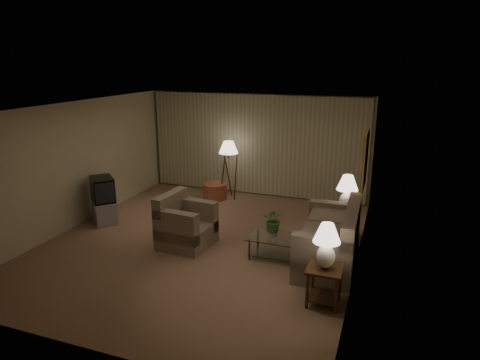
# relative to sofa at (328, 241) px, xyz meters

# --- Properties ---
(ground) EXTENTS (7.00, 7.00, 0.00)m
(ground) POSITION_rel_sofa_xyz_m (-2.50, 0.07, -0.43)
(ground) COLOR #A27759
(ground) RESTS_ON ground
(room_shell) EXTENTS (6.04, 7.02, 2.72)m
(room_shell) POSITION_rel_sofa_xyz_m (-2.48, 1.58, 1.31)
(room_shell) COLOR #C0B693
(room_shell) RESTS_ON ground
(sofa) EXTENTS (2.00, 1.08, 0.87)m
(sofa) POSITION_rel_sofa_xyz_m (0.00, 0.00, 0.00)
(sofa) COLOR #83735D
(sofa) RESTS_ON ground
(armchair) EXTENTS (1.13, 1.08, 0.82)m
(armchair) POSITION_rel_sofa_xyz_m (-2.73, -0.16, -0.02)
(armchair) COLOR #83735D
(armchair) RESTS_ON ground
(side_table_near) EXTENTS (0.52, 0.52, 0.60)m
(side_table_near) POSITION_rel_sofa_xyz_m (0.15, -1.35, -0.02)
(side_table_near) COLOR #351E0E
(side_table_near) RESTS_ON ground
(side_table_far) EXTENTS (0.53, 0.44, 0.60)m
(side_table_far) POSITION_rel_sofa_xyz_m (0.15, 1.25, -0.03)
(side_table_far) COLOR #351E0E
(side_table_far) RESTS_ON ground
(table_lamp_near) EXTENTS (0.40, 0.40, 0.69)m
(table_lamp_near) POSITION_rel_sofa_xyz_m (0.15, -1.35, 0.58)
(table_lamp_near) COLOR silver
(table_lamp_near) RESTS_ON side_table_near
(table_lamp_far) EXTENTS (0.43, 0.43, 0.74)m
(table_lamp_far) POSITION_rel_sofa_xyz_m (0.15, 1.25, 0.61)
(table_lamp_far) COLOR silver
(table_lamp_far) RESTS_ON side_table_far
(coffee_table) EXTENTS (1.20, 0.66, 0.41)m
(coffee_table) POSITION_rel_sofa_xyz_m (-0.83, -0.10, -0.15)
(coffee_table) COLOR silver
(coffee_table) RESTS_ON ground
(tv_cabinet) EXTENTS (1.18, 1.18, 0.50)m
(tv_cabinet) POSITION_rel_sofa_xyz_m (-5.05, 0.34, -0.18)
(tv_cabinet) COLOR #A1A0A3
(tv_cabinet) RESTS_ON ground
(crt_tv) EXTENTS (1.08, 1.08, 0.54)m
(crt_tv) POSITION_rel_sofa_xyz_m (-5.05, 0.34, 0.34)
(crt_tv) COLOR black
(crt_tv) RESTS_ON tv_cabinet
(floor_lamp) EXTENTS (0.50, 0.50, 1.53)m
(floor_lamp) POSITION_rel_sofa_xyz_m (-3.04, 2.88, 0.37)
(floor_lamp) COLOR #351E0E
(floor_lamp) RESTS_ON ground
(ottoman) EXTENTS (0.64, 0.64, 0.41)m
(ottoman) POSITION_rel_sofa_xyz_m (-3.36, 2.70, -0.23)
(ottoman) COLOR #9C4835
(ottoman) RESTS_ON ground
(vase) EXTENTS (0.17, 0.17, 0.16)m
(vase) POSITION_rel_sofa_xyz_m (-0.98, -0.10, 0.06)
(vase) COLOR white
(vase) RESTS_ON coffee_table
(flowers) EXTENTS (0.48, 0.44, 0.46)m
(flowers) POSITION_rel_sofa_xyz_m (-0.98, -0.10, 0.37)
(flowers) COLOR #427835
(flowers) RESTS_ON vase
(book) EXTENTS (0.23, 0.24, 0.01)m
(book) POSITION_rel_sofa_xyz_m (-0.58, -0.20, -0.01)
(book) COLOR olive
(book) RESTS_ON coffee_table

